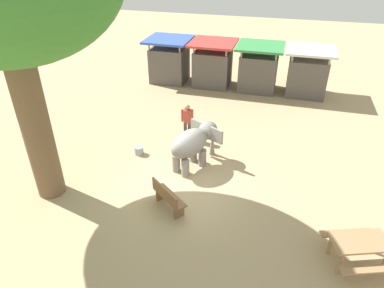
{
  "coord_description": "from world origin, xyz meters",
  "views": [
    {
      "loc": [
        3.01,
        -9.27,
        7.58
      ],
      "look_at": [
        0.02,
        1.56,
        0.8
      ],
      "focal_mm": 32.54,
      "sensor_mm": 36.0,
      "label": 1
    }
  ],
  "objects_px": {
    "market_stall_blue": "(169,62)",
    "market_stall_white": "(307,74)",
    "person_handler": "(187,119)",
    "wooden_bench": "(168,197)",
    "elephant": "(194,142)",
    "feed_bucket": "(139,150)",
    "market_stall_green": "(258,70)",
    "picnic_table_near": "(359,246)",
    "market_stall_red": "(213,66)"
  },
  "relations": [
    {
      "from": "market_stall_blue",
      "to": "market_stall_white",
      "type": "distance_m",
      "value": 7.8
    },
    {
      "from": "person_handler",
      "to": "market_stall_blue",
      "type": "bearing_deg",
      "value": -173.45
    },
    {
      "from": "wooden_bench",
      "to": "elephant",
      "type": "bearing_deg",
      "value": 125.0
    },
    {
      "from": "person_handler",
      "to": "market_stall_white",
      "type": "distance_m",
      "value": 8.07
    },
    {
      "from": "wooden_bench",
      "to": "feed_bucket",
      "type": "height_order",
      "value": "wooden_bench"
    },
    {
      "from": "elephant",
      "to": "market_stall_blue",
      "type": "bearing_deg",
      "value": 51.73
    },
    {
      "from": "person_handler",
      "to": "market_stall_green",
      "type": "xyz_separation_m",
      "value": [
        2.24,
        6.45,
        0.19
      ]
    },
    {
      "from": "person_handler",
      "to": "market_stall_green",
      "type": "relative_size",
      "value": 0.64
    },
    {
      "from": "picnic_table_near",
      "to": "market_stall_blue",
      "type": "distance_m",
      "value": 14.76
    },
    {
      "from": "market_stall_red",
      "to": "person_handler",
      "type": "bearing_deg",
      "value": -86.83
    },
    {
      "from": "market_stall_blue",
      "to": "feed_bucket",
      "type": "distance_m",
      "value": 8.31
    },
    {
      "from": "elephant",
      "to": "market_stall_green",
      "type": "xyz_separation_m",
      "value": [
        1.45,
        8.33,
        0.12
      ]
    },
    {
      "from": "market_stall_red",
      "to": "feed_bucket",
      "type": "distance_m",
      "value": 8.28
    },
    {
      "from": "wooden_bench",
      "to": "market_stall_blue",
      "type": "bearing_deg",
      "value": 146.65
    },
    {
      "from": "wooden_bench",
      "to": "feed_bucket",
      "type": "distance_m",
      "value": 3.54
    },
    {
      "from": "market_stall_white",
      "to": "feed_bucket",
      "type": "bearing_deg",
      "value": -128.11
    },
    {
      "from": "picnic_table_near",
      "to": "market_stall_green",
      "type": "xyz_separation_m",
      "value": [
        -3.92,
        11.59,
        0.55
      ]
    },
    {
      "from": "elephant",
      "to": "feed_bucket",
      "type": "relative_size",
      "value": 6.22
    },
    {
      "from": "person_handler",
      "to": "market_stall_red",
      "type": "bearing_deg",
      "value": 165.09
    },
    {
      "from": "market_stall_blue",
      "to": "person_handler",
      "type": "bearing_deg",
      "value": -65.36
    },
    {
      "from": "market_stall_red",
      "to": "market_stall_green",
      "type": "xyz_separation_m",
      "value": [
        2.6,
        0.0,
        0.0
      ]
    },
    {
      "from": "elephant",
      "to": "market_stall_white",
      "type": "bearing_deg",
      "value": 1.56
    },
    {
      "from": "person_handler",
      "to": "wooden_bench",
      "type": "xyz_separation_m",
      "value": [
        0.64,
        -4.45,
        -0.48
      ]
    },
    {
      "from": "wooden_bench",
      "to": "market_stall_blue",
      "type": "height_order",
      "value": "market_stall_blue"
    },
    {
      "from": "picnic_table_near",
      "to": "feed_bucket",
      "type": "bearing_deg",
      "value": 135.93
    },
    {
      "from": "wooden_bench",
      "to": "market_stall_red",
      "type": "height_order",
      "value": "market_stall_red"
    },
    {
      "from": "market_stall_blue",
      "to": "market_stall_green",
      "type": "xyz_separation_m",
      "value": [
        5.2,
        0.0,
        0.0
      ]
    },
    {
      "from": "picnic_table_near",
      "to": "market_stall_red",
      "type": "xyz_separation_m",
      "value": [
        -6.52,
        11.59,
        0.55
      ]
    },
    {
      "from": "picnic_table_near",
      "to": "feed_bucket",
      "type": "height_order",
      "value": "picnic_table_near"
    },
    {
      "from": "feed_bucket",
      "to": "market_stall_green",
      "type": "bearing_deg",
      "value": 65.07
    },
    {
      "from": "market_stall_green",
      "to": "person_handler",
      "type": "bearing_deg",
      "value": -109.18
    },
    {
      "from": "wooden_bench",
      "to": "market_stall_red",
      "type": "xyz_separation_m",
      "value": [
        -1.0,
        10.9,
        0.67
      ]
    },
    {
      "from": "elephant",
      "to": "market_stall_white",
      "type": "xyz_separation_m",
      "value": [
        4.05,
        8.33,
        0.12
      ]
    },
    {
      "from": "market_stall_white",
      "to": "person_handler",
      "type": "bearing_deg",
      "value": -126.91
    },
    {
      "from": "market_stall_white",
      "to": "feed_bucket",
      "type": "distance_m",
      "value": 10.38
    },
    {
      "from": "market_stall_white",
      "to": "picnic_table_near",
      "type": "bearing_deg",
      "value": -83.48
    },
    {
      "from": "elephant",
      "to": "wooden_bench",
      "type": "xyz_separation_m",
      "value": [
        -0.15,
        -2.57,
        -0.55
      ]
    },
    {
      "from": "elephant",
      "to": "market_stall_blue",
      "type": "height_order",
      "value": "market_stall_blue"
    },
    {
      "from": "market_stall_red",
      "to": "elephant",
      "type": "bearing_deg",
      "value": -82.14
    },
    {
      "from": "person_handler",
      "to": "feed_bucket",
      "type": "height_order",
      "value": "person_handler"
    },
    {
      "from": "elephant",
      "to": "wooden_bench",
      "type": "distance_m",
      "value": 2.64
    },
    {
      "from": "picnic_table_near",
      "to": "market_stall_red",
      "type": "height_order",
      "value": "market_stall_red"
    },
    {
      "from": "market_stall_white",
      "to": "wooden_bench",
      "type": "bearing_deg",
      "value": -111.08
    },
    {
      "from": "elephant",
      "to": "picnic_table_near",
      "type": "bearing_deg",
      "value": -93.73
    },
    {
      "from": "elephant",
      "to": "market_stall_blue",
      "type": "distance_m",
      "value": 9.13
    },
    {
      "from": "picnic_table_near",
      "to": "market_stall_red",
      "type": "bearing_deg",
      "value": 99.45
    },
    {
      "from": "picnic_table_near",
      "to": "market_stall_white",
      "type": "bearing_deg",
      "value": 76.59
    },
    {
      "from": "wooden_bench",
      "to": "market_stall_red",
      "type": "bearing_deg",
      "value": 133.62
    },
    {
      "from": "market_stall_red",
      "to": "market_stall_green",
      "type": "bearing_deg",
      "value": 0.0
    },
    {
      "from": "picnic_table_near",
      "to": "market_stall_red",
      "type": "distance_m",
      "value": 13.31
    }
  ]
}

